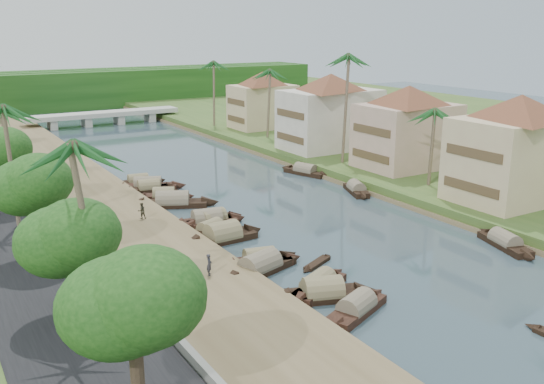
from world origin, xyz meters
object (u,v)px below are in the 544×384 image
sampan_1 (323,293)px  person_near (209,264)px  sampan_0 (356,308)px  bridge (103,116)px  building_near (517,147)px

sampan_1 → person_near: (-5.50, 5.91, 1.16)m
sampan_0 → person_near: bearing=101.8°
bridge → person_near: (-14.18, -74.84, -0.14)m
sampan_1 → person_near: bearing=152.7°
building_near → sampan_0: size_ratio=2.00×
bridge → building_near: (18.99, -74.00, 4.66)m
bridge → sampan_1: bearing=-96.1°
bridge → sampan_0: bridge is taller
building_near → bridge: bearing=104.4°
bridge → person_near: bridge is taller
building_near → person_near: (-33.18, -0.84, -4.81)m
sampan_0 → sampan_1: (-0.53, 2.89, 0.01)m
sampan_1 → person_near: person_near is taller
building_near → person_near: bearing=-178.6°
sampan_0 → person_near: size_ratio=4.77×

